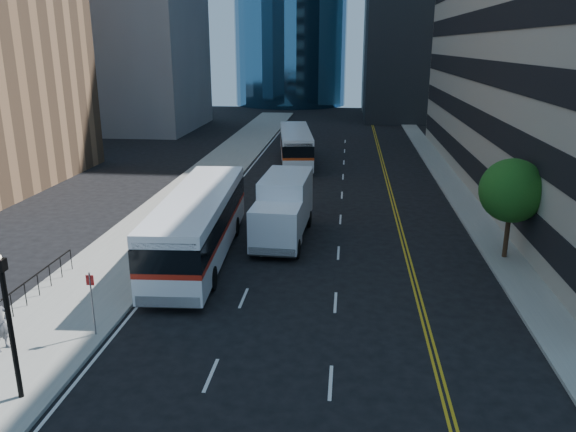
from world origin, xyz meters
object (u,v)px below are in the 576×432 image
object	(u,v)px
street_tree	(512,191)
pedestrian	(0,324)
bus_front	(199,223)
lamp_post	(9,322)
bus_rear	(295,145)
box_truck	(284,208)

from	to	relation	value
street_tree	pedestrian	size ratio (longest dim) A/B	2.55
street_tree	bus_front	size ratio (longest dim) A/B	0.38
street_tree	lamp_post	size ratio (longest dim) A/B	1.12
street_tree	bus_rear	world-z (taller)	street_tree
bus_front	pedestrian	distance (m)	11.03
lamp_post	pedestrian	bearing A→B (deg)	130.31
street_tree	box_truck	bearing A→B (deg)	170.48
bus_front	bus_rear	xyz separation A→B (m)	(2.60, 24.64, -0.18)
bus_front	lamp_post	bearing A→B (deg)	-103.98
bus_front	bus_rear	world-z (taller)	bus_front
lamp_post	box_truck	xyz separation A→B (m)	(6.35, 15.95, -0.88)
lamp_post	box_truck	distance (m)	17.19
lamp_post	bus_rear	xyz separation A→B (m)	(5.00, 37.25, -1.03)
bus_rear	box_truck	world-z (taller)	box_truck
lamp_post	pedestrian	world-z (taller)	lamp_post
bus_front	pedestrian	size ratio (longest dim) A/B	6.70
street_tree	bus_front	bearing A→B (deg)	-174.89
street_tree	lamp_post	world-z (taller)	street_tree
bus_rear	street_tree	bearing A→B (deg)	-68.49
bus_front	box_truck	size ratio (longest dim) A/B	1.80
lamp_post	bus_rear	distance (m)	37.59
street_tree	pedestrian	bearing A→B (deg)	-150.61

